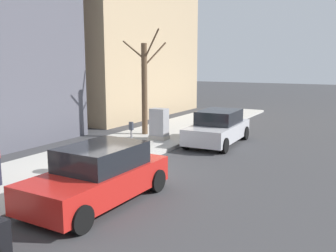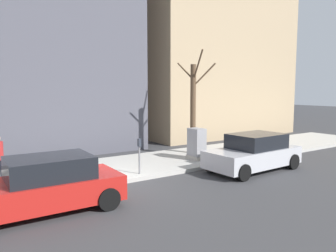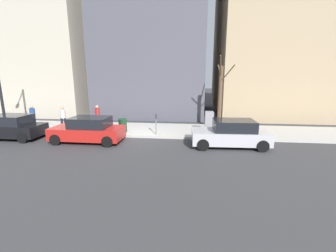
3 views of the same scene
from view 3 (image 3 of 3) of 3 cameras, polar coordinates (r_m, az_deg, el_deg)
The scene contains 14 objects.
ground_plane at distance 14.65m, azimuth -8.33°, elevation -2.98°, with size 120.00×120.00×0.00m, color #38383A.
sidewalk at distance 16.51m, azimuth -6.62°, elevation -0.89°, with size 4.00×36.00×0.15m, color #B2AFA8.
parked_car_silver at distance 13.05m, azimuth 15.65°, elevation -1.92°, with size 2.06×4.27×1.52m.
parked_car_red at distance 14.25m, azimuth -19.56°, elevation -0.98°, with size 1.97×4.22×1.52m.
parked_car_black at distance 17.35m, azimuth -35.27°, elevation -0.26°, with size 1.94×4.21×1.52m.
parking_meter at distance 14.58m, azimuth -3.04°, elevation 1.02°, with size 0.14×0.10×1.35m.
utility_box at distance 15.30m, azimuth 10.37°, elevation 0.88°, with size 0.83×0.61×1.43m.
bare_tree at distance 16.41m, azimuth 13.11°, elevation 7.43°, with size 2.14×1.04×5.07m.
trash_bin at distance 15.64m, azimuth -11.42°, elevation 0.16°, with size 0.56×0.56×0.90m, color #14381E.
pedestrian_near_meter at distance 17.32m, azimuth -17.45°, elevation 2.66°, with size 0.36×0.40×1.66m.
pedestrian_midblock at distance 17.63m, azimuth -25.11°, elevation 2.22°, with size 0.36×0.40×1.66m.
pedestrian_far_corner at distance 19.28m, azimuth -31.14°, elevation 2.38°, with size 0.40×0.36×1.66m.
office_block_center at distance 25.34m, azimuth -3.66°, elevation 26.36°, with size 10.23×10.23×19.87m, color #4C4C56.
office_tower_right at distance 31.25m, azimuth -29.09°, elevation 22.68°, with size 12.79×12.79×20.32m, color #BCB29E.
Camera 3 is at (-13.65, -3.62, 3.90)m, focal length 24.00 mm.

